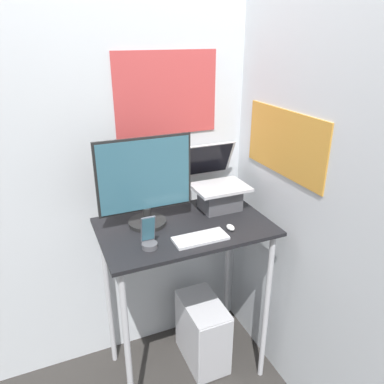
# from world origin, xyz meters

# --- Properties ---
(wall_back) EXTENTS (6.00, 0.06, 2.60)m
(wall_back) POSITION_xyz_m (0.00, 0.63, 1.30)
(wall_back) COLOR silver
(wall_back) RESTS_ON ground_plane
(wall_side_right) EXTENTS (0.06, 6.00, 2.60)m
(wall_side_right) POSITION_xyz_m (0.52, 0.00, 1.30)
(wall_side_right) COLOR silver
(wall_side_right) RESTS_ON ground_plane
(desk) EXTENTS (0.88, 0.55, 0.99)m
(desk) POSITION_xyz_m (0.00, 0.27, 0.84)
(desk) COLOR black
(desk) RESTS_ON ground_plane
(laptop) EXTENTS (0.30, 0.32, 0.35)m
(laptop) POSITION_xyz_m (0.26, 0.40, 1.09)
(laptop) COLOR #4C4C51
(laptop) RESTS_ON desk
(monitor) EXTENTS (0.49, 0.20, 0.46)m
(monitor) POSITION_xyz_m (-0.17, 0.37, 1.21)
(monitor) COLOR black
(monitor) RESTS_ON desk
(keyboard) EXTENTS (0.26, 0.11, 0.02)m
(keyboard) POSITION_xyz_m (0.01, 0.11, 1.00)
(keyboard) COLOR silver
(keyboard) RESTS_ON desk
(mouse) EXTENTS (0.04, 0.06, 0.03)m
(mouse) POSITION_xyz_m (0.19, 0.14, 1.00)
(mouse) COLOR white
(mouse) RESTS_ON desk
(cell_phone) EXTENTS (0.07, 0.07, 0.16)m
(cell_phone) POSITION_xyz_m (-0.23, 0.14, 1.03)
(cell_phone) COLOR #4C4C51
(cell_phone) RESTS_ON desk
(computer_tower) EXTENTS (0.22, 0.38, 0.43)m
(computer_tower) POSITION_xyz_m (0.12, 0.29, 0.21)
(computer_tower) COLOR silver
(computer_tower) RESTS_ON ground_plane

